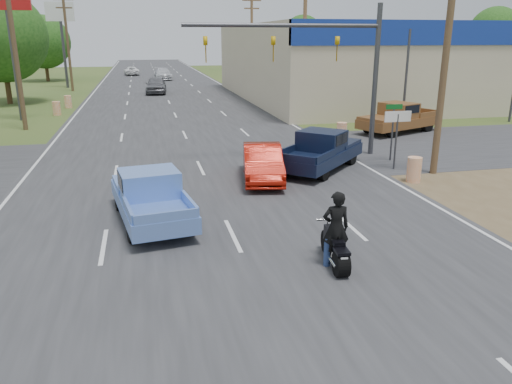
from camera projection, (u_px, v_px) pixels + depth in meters
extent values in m
cube|color=#2D2D30|center=(169.00, 102.00, 44.23)|extent=(15.00, 180.00, 0.02)
cube|color=#2D2D30|center=(196.00, 158.00, 23.73)|extent=(120.00, 10.00, 0.02)
cube|color=#B7A88C|center=(490.00, 60.00, 49.99)|extent=(50.00, 28.00, 6.60)
cylinder|color=#4C3823|center=(446.00, 51.00, 19.60)|extent=(0.28, 0.28, 10.00)
cylinder|color=#4C3823|center=(304.00, 45.00, 36.37)|extent=(0.28, 0.28, 10.00)
cylinder|color=#4C3823|center=(252.00, 42.00, 53.13)|extent=(0.28, 0.28, 10.00)
cube|color=#4C3823|center=(252.00, 0.00, 51.89)|extent=(2.00, 0.14, 0.14)
cube|color=#4C3823|center=(252.00, 8.00, 52.13)|extent=(1.60, 0.14, 0.14)
cylinder|color=#4C3823|center=(14.00, 46.00, 29.57)|extent=(0.28, 0.28, 10.00)
cylinder|color=#4C3823|center=(68.00, 42.00, 51.92)|extent=(0.28, 0.28, 10.00)
cube|color=#4C3823|center=(64.00, 8.00, 50.92)|extent=(1.60, 0.14, 0.14)
cylinder|color=#422D19|center=(8.00, 85.00, 42.77)|extent=(0.44, 0.44, 3.24)
sphere|color=#174213|center=(1.00, 36.00, 41.59)|extent=(7.56, 7.56, 7.56)
cylinder|color=#422D19|center=(47.00, 70.00, 65.03)|extent=(0.44, 0.44, 2.88)
sphere|color=#174213|center=(44.00, 42.00, 63.99)|extent=(6.72, 6.72, 6.72)
cylinder|color=#422D19|center=(491.00, 61.00, 83.23)|extent=(0.44, 0.44, 3.60)
sphere|color=#174213|center=(495.00, 33.00, 81.93)|extent=(8.40, 8.40, 8.40)
cylinder|color=#422D19|center=(302.00, 57.00, 101.28)|extent=(0.44, 0.44, 3.42)
sphere|color=#174213|center=(303.00, 35.00, 100.04)|extent=(7.98, 7.98, 7.98)
cylinder|color=orange|center=(414.00, 170.00, 19.68)|extent=(0.56, 0.56, 1.00)
cylinder|color=orange|center=(342.00, 131.00, 27.69)|extent=(0.56, 0.56, 1.00)
cylinder|color=orange|center=(57.00, 108.00, 36.70)|extent=(0.56, 0.56, 1.00)
cylinder|color=orange|center=(68.00, 102.00, 40.49)|extent=(0.56, 0.56, 1.00)
cylinder|color=#3F3F44|center=(13.00, 53.00, 33.23)|extent=(0.30, 0.30, 9.00)
cylinder|color=#3F3F44|center=(63.00, 47.00, 55.59)|extent=(0.30, 0.30, 9.00)
cube|color=white|center=(60.00, 12.00, 54.49)|extent=(3.00, 0.35, 2.00)
cylinder|color=#3F3F44|center=(396.00, 142.00, 21.38)|extent=(0.08, 0.08, 2.40)
cube|color=white|center=(398.00, 117.00, 21.06)|extent=(1.20, 0.05, 0.45)
cylinder|color=#3F3F44|center=(392.00, 135.00, 22.91)|extent=(0.08, 0.08, 2.40)
cube|color=#0C591E|center=(394.00, 107.00, 22.52)|extent=(0.80, 0.04, 0.22)
cylinder|color=#3F3F44|center=(375.00, 82.00, 23.56)|extent=(0.24, 0.24, 7.00)
cylinder|color=#3F3F44|center=(284.00, 25.00, 21.87)|extent=(9.00, 0.18, 0.18)
imported|color=gold|center=(337.00, 36.00, 22.53)|extent=(0.18, 0.40, 1.10)
imported|color=gold|center=(273.00, 36.00, 21.90)|extent=(0.18, 0.40, 1.10)
imported|color=gold|center=(205.00, 36.00, 21.27)|extent=(0.18, 0.40, 1.10)
imported|color=#A11307|center=(263.00, 163.00, 19.86)|extent=(2.20, 4.46, 1.41)
cylinder|color=black|center=(341.00, 264.00, 11.91)|extent=(0.36, 0.65, 0.63)
cylinder|color=black|center=(326.00, 242.00, 13.22)|extent=(0.17, 0.63, 0.63)
cube|color=black|center=(333.00, 242.00, 12.51)|extent=(0.31, 1.15, 0.29)
cube|color=black|center=(331.00, 231.00, 12.67)|extent=(0.29, 0.54, 0.21)
cube|color=black|center=(337.00, 241.00, 12.19)|extent=(0.33, 0.55, 0.10)
cylinder|color=white|center=(328.00, 219.00, 12.88)|extent=(0.62, 0.10, 0.05)
cube|color=white|center=(344.00, 260.00, 11.65)|extent=(0.17, 0.03, 0.11)
imported|color=black|center=(336.00, 231.00, 12.26)|extent=(0.71, 0.50, 1.86)
cylinder|color=black|center=(120.00, 199.00, 16.49)|extent=(0.39, 0.79, 0.75)
cylinder|color=black|center=(167.00, 194.00, 17.04)|extent=(0.39, 0.79, 0.75)
cylinder|color=black|center=(133.00, 230.00, 13.88)|extent=(0.39, 0.79, 0.75)
cylinder|color=black|center=(188.00, 222.00, 14.43)|extent=(0.39, 0.79, 0.75)
cube|color=#648AD8|center=(151.00, 204.00, 15.40)|extent=(2.59, 5.11, 0.49)
cube|color=#648AD8|center=(143.00, 182.00, 16.61)|extent=(2.04, 2.10, 0.17)
cube|color=#648AD8|center=(149.00, 183.00, 15.30)|extent=(1.93, 1.71, 0.80)
cube|color=black|center=(149.00, 179.00, 15.26)|extent=(1.92, 1.43, 0.42)
cube|color=#648AD8|center=(166.00, 217.00, 13.16)|extent=(1.72, 0.34, 0.28)
cylinder|color=black|center=(317.00, 152.00, 23.20)|extent=(0.76, 0.77, 0.79)
cylinder|color=black|center=(351.00, 156.00, 22.39)|extent=(0.76, 0.77, 0.79)
cylinder|color=black|center=(287.00, 166.00, 20.69)|extent=(0.76, 0.77, 0.79)
cylinder|color=black|center=(323.00, 171.00, 19.87)|extent=(0.76, 0.77, 0.79)
cube|color=#111A33|center=(320.00, 156.00, 21.47)|extent=(4.96, 5.06, 0.51)
cube|color=#111A33|center=(334.00, 142.00, 22.63)|extent=(2.70, 2.70, 0.18)
cube|color=#111A33|center=(322.00, 140.00, 21.36)|extent=(2.37, 2.36, 0.84)
cube|color=black|center=(322.00, 137.00, 21.32)|extent=(2.19, 2.17, 0.44)
cube|color=#111A33|center=(294.00, 159.00, 19.30)|extent=(1.36, 1.31, 0.30)
cylinder|color=black|center=(393.00, 131.00, 28.41)|extent=(0.89, 0.62, 0.83)
cylinder|color=black|center=(369.00, 126.00, 29.76)|extent=(0.89, 0.62, 0.83)
cylinder|color=black|center=(427.00, 125.00, 30.25)|extent=(0.89, 0.62, 0.83)
cylinder|color=black|center=(404.00, 121.00, 31.60)|extent=(0.89, 0.62, 0.83)
cube|color=brown|center=(399.00, 122.00, 29.94)|extent=(5.80, 4.08, 0.54)
cube|color=brown|center=(381.00, 119.00, 28.92)|extent=(2.68, 2.64, 0.19)
cube|color=brown|center=(399.00, 110.00, 29.67)|extent=(2.26, 2.41, 0.89)
cube|color=black|center=(399.00, 108.00, 29.62)|extent=(1.98, 2.31, 0.47)
cube|color=brown|center=(426.00, 111.00, 31.32)|extent=(0.85, 1.79, 0.31)
imported|color=slate|center=(156.00, 85.00, 50.77)|extent=(2.34, 5.08, 1.69)
imported|color=silver|center=(163.00, 74.00, 67.50)|extent=(2.36, 5.41, 1.55)
imported|color=white|center=(132.00, 71.00, 75.51)|extent=(2.37, 4.62, 1.25)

